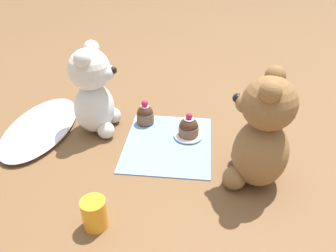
{
  "coord_description": "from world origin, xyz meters",
  "views": [
    {
      "loc": [
        -0.71,
        -0.08,
        0.51
      ],
      "look_at": [
        0.0,
        0.0,
        0.06
      ],
      "focal_mm": 35.0,
      "sensor_mm": 36.0,
      "label": 1
    }
  ],
  "objects_px": {
    "cupcake_near_tan_bear": "(189,128)",
    "teddy_bear_cream": "(94,92)",
    "juice_glass": "(94,214)",
    "cupcake_near_cream_bear": "(145,114)",
    "teddy_bear_tan": "(261,136)",
    "saucer_plate": "(188,135)"
  },
  "relations": [
    {
      "from": "cupcake_near_cream_bear",
      "to": "saucer_plate",
      "type": "distance_m",
      "value": 0.14
    },
    {
      "from": "teddy_bear_tan",
      "to": "cupcake_near_tan_bear",
      "type": "distance_m",
      "value": 0.24
    },
    {
      "from": "juice_glass",
      "to": "cupcake_near_tan_bear",
      "type": "bearing_deg",
      "value": -26.82
    },
    {
      "from": "cupcake_near_cream_bear",
      "to": "juice_glass",
      "type": "height_order",
      "value": "cupcake_near_cream_bear"
    },
    {
      "from": "juice_glass",
      "to": "cupcake_near_cream_bear",
      "type": "bearing_deg",
      "value": -5.14
    },
    {
      "from": "teddy_bear_cream",
      "to": "teddy_bear_tan",
      "type": "height_order",
      "value": "teddy_bear_tan"
    },
    {
      "from": "cupcake_near_cream_bear",
      "to": "saucer_plate",
      "type": "bearing_deg",
      "value": -114.63
    },
    {
      "from": "cupcake_near_tan_bear",
      "to": "teddy_bear_cream",
      "type": "bearing_deg",
      "value": 86.23
    },
    {
      "from": "cupcake_near_cream_bear",
      "to": "juice_glass",
      "type": "bearing_deg",
      "value": 174.86
    },
    {
      "from": "cupcake_near_cream_bear",
      "to": "saucer_plate",
      "type": "relative_size",
      "value": 0.9
    },
    {
      "from": "saucer_plate",
      "to": "teddy_bear_cream",
      "type": "bearing_deg",
      "value": 86.23
    },
    {
      "from": "teddy_bear_tan",
      "to": "cupcake_near_cream_bear",
      "type": "distance_m",
      "value": 0.37
    },
    {
      "from": "cupcake_near_cream_bear",
      "to": "juice_glass",
      "type": "relative_size",
      "value": 1.1
    },
    {
      "from": "teddy_bear_cream",
      "to": "juice_glass",
      "type": "xyz_separation_m",
      "value": [
        -0.34,
        -0.1,
        -0.09
      ]
    },
    {
      "from": "cupcake_near_tan_bear",
      "to": "juice_glass",
      "type": "distance_m",
      "value": 0.36
    },
    {
      "from": "teddy_bear_cream",
      "to": "cupcake_near_tan_bear",
      "type": "relative_size",
      "value": 3.69
    },
    {
      "from": "teddy_bear_cream",
      "to": "teddy_bear_tan",
      "type": "relative_size",
      "value": 0.93
    },
    {
      "from": "juice_glass",
      "to": "teddy_bear_cream",
      "type": "bearing_deg",
      "value": 15.64
    },
    {
      "from": "teddy_bear_tan",
      "to": "juice_glass",
      "type": "relative_size",
      "value": 4.1
    },
    {
      "from": "teddy_bear_tan",
      "to": "teddy_bear_cream",
      "type": "bearing_deg",
      "value": -96.56
    },
    {
      "from": "cupcake_near_cream_bear",
      "to": "teddy_bear_tan",
      "type": "bearing_deg",
      "value": -126.21
    },
    {
      "from": "cupcake_near_cream_bear",
      "to": "cupcake_near_tan_bear",
      "type": "relative_size",
      "value": 1.06
    }
  ]
}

